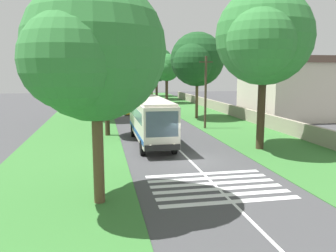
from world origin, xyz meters
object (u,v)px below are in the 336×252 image
trailing_car_1 (151,105)px  roadside_tree_right_0 (156,65)px  utility_pole (206,91)px  trailing_car_0 (130,109)px  roadside_tree_left_2 (100,72)px  roadside_tree_right_4 (166,68)px  coach_bus (151,118)px  roadside_tree_left_3 (99,67)px  roadside_tree_left_0 (104,49)px  roadside_tree_left_4 (91,54)px  roadside_tree_right_2 (262,39)px  roadside_tree_right_3 (196,61)px  roadside_tree_left_1 (94,51)px  roadside_building (287,88)px  roadside_tree_right_1 (151,61)px

trailing_car_1 → roadside_tree_right_0: 20.91m
utility_pole → trailing_car_0: bearing=25.4°
roadside_tree_left_2 → utility_pole: size_ratio=1.18×
roadside_tree_right_4 → coach_bus: bearing=167.4°
roadside_tree_left_3 → roadside_tree_right_4: 24.57m
trailing_car_0 → roadside_tree_left_0: roadside_tree_left_0 is taller
roadside_tree_left_0 → roadside_tree_left_2: size_ratio=1.19×
roadside_tree_left_4 → roadside_tree_right_2: size_ratio=0.82×
coach_bus → roadside_tree_left_2: 46.82m
roadside_tree_right_3 → roadside_tree_right_4: size_ratio=1.17×
roadside_tree_left_3 → roadside_tree_right_2: 62.34m
roadside_tree_left_0 → roadside_tree_left_3: 53.06m
roadside_tree_right_3 → roadside_tree_right_4: bearing=-0.7°
roadside_tree_left_3 → roadside_tree_right_2: bearing=-168.9°
roadside_tree_right_4 → utility_pole: 29.74m
roadside_tree_left_1 → utility_pole: (-8.90, -11.34, -4.44)m
roadside_tree_left_4 → roadside_tree_right_0: roadside_tree_right_0 is taller
roadside_tree_left_2 → utility_pole: bearing=-165.0°
trailing_car_1 → roadside_tree_left_3: size_ratio=0.43×
roadside_building → roadside_tree_right_2: bearing=144.6°
roadside_tree_left_4 → roadside_tree_left_3: bearing=-0.0°
coach_bus → roadside_tree_left_4: size_ratio=1.14×
coach_bus → roadside_tree_left_2: (46.50, 4.01, 3.76)m
roadside_tree_left_0 → roadside_tree_right_4: roadside_tree_left_0 is taller
roadside_tree_left_0 → roadside_tree_right_4: size_ratio=1.14×
roadside_tree_left_2 → roadside_tree_right_2: (-50.24, -11.74, 2.35)m
roadside_tree_right_3 → trailing_car_0: bearing=51.6°
roadside_tree_right_1 → utility_pole: 49.25m
roadside_tree_left_1 → roadside_tree_right_0: bearing=-22.3°
coach_bus → trailing_car_1: coach_bus is taller
trailing_car_0 → roadside_tree_left_3: size_ratio=0.43×
roadside_tree_right_4 → roadside_tree_left_0: bearing=159.9°
roadside_tree_left_2 → roadside_tree_right_0: size_ratio=0.80×
roadside_tree_left_2 → roadside_tree_right_0: 11.77m
roadside_tree_left_0 → utility_pole: size_ratio=1.41×
coach_bus → roadside_tree_right_4: (36.19, -8.09, 4.40)m
trailing_car_1 → roadside_tree_right_2: (-29.74, -4.02, 7.59)m
trailing_car_0 → roadside_tree_left_0: (-16.39, 3.52, 7.23)m
trailing_car_0 → roadside_tree_left_3: roadside_tree_left_3 is taller
roadside_tree_right_2 → roadside_tree_right_3: bearing=-0.2°
trailing_car_1 → roadside_tree_right_1: size_ratio=0.38×
roadside_tree_left_0 → trailing_car_0: bearing=-12.1°
roadside_tree_right_3 → roadside_building: size_ratio=0.92×
roadside_tree_left_1 → utility_pole: 15.08m
roadside_tree_left_1 → roadside_building: bearing=-96.0°
trailing_car_0 → roadside_building: size_ratio=0.37×
roadside_tree_left_4 → roadside_tree_left_0: bearing=-2.5°
roadside_tree_left_0 → roadside_tree_right_0: size_ratio=0.95×
roadside_tree_right_3 → roadside_building: (-1.60, -11.76, -3.36)m
utility_pole → roadside_tree_left_2: bearing=15.0°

